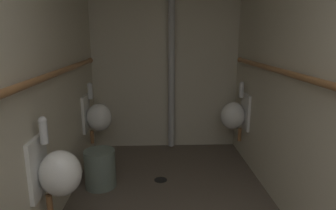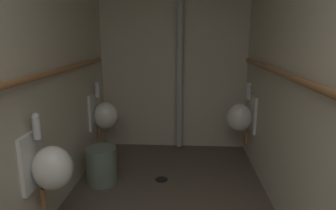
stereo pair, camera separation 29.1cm
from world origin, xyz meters
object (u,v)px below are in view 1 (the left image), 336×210
object	(u,v)px
urinal_left_mid	(57,172)
urinal_right_mid	(235,115)
floor_drain	(161,180)
urinal_left_far	(97,116)
waste_bin	(100,169)
standpipe_back_wall	(172,58)

from	to	relation	value
urinal_left_mid	urinal_right_mid	bearing A→B (deg)	41.57
urinal_left_mid	urinal_right_mid	distance (m)	2.25
urinal_left_mid	floor_drain	distance (m)	1.36
urinal_left_far	urinal_right_mid	xyz separation A→B (m)	(1.68, 0.01, 0.00)
urinal_left_mid	waste_bin	size ratio (longest dim) A/B	1.91
urinal_left_far	standpipe_back_wall	world-z (taller)	standpipe_back_wall
urinal_left_mid	urinal_right_mid	size ratio (longest dim) A/B	1.00
urinal_left_mid	floor_drain	bearing A→B (deg)	52.19
floor_drain	standpipe_back_wall	bearing A→B (deg)	80.16
urinal_left_far	waste_bin	bearing A→B (deg)	-78.47
urinal_right_mid	floor_drain	world-z (taller)	urinal_right_mid
urinal_left_far	waste_bin	xyz separation A→B (m)	(0.12, -0.61, -0.39)
urinal_left_far	standpipe_back_wall	size ratio (longest dim) A/B	0.31
urinal_left_mid	urinal_left_far	bearing A→B (deg)	90.00
urinal_left_mid	waste_bin	distance (m)	0.96
urinal_left_mid	waste_bin	bearing A→B (deg)	81.86
urinal_left_far	standpipe_back_wall	bearing A→B (deg)	26.39
floor_drain	waste_bin	distance (m)	0.67
floor_drain	urinal_left_mid	bearing A→B (deg)	-127.81
standpipe_back_wall	floor_drain	distance (m)	1.59
urinal_right_mid	standpipe_back_wall	world-z (taller)	standpipe_back_wall
urinal_left_mid	standpipe_back_wall	size ratio (longest dim) A/B	0.31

